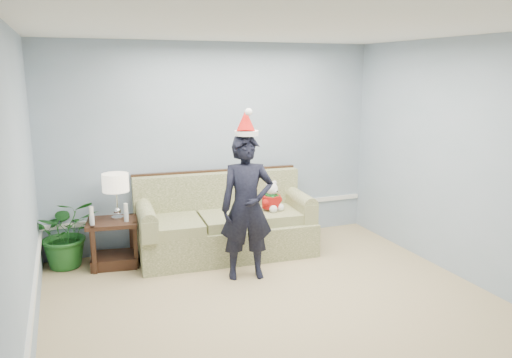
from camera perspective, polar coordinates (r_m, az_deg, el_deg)
The scene contains 10 objects.
room_shell at distance 4.41m, azimuth 4.73°, elevation -0.58°, with size 4.54×5.04×2.74m.
wainscot_trim at distance 5.43m, azimuth -12.45°, elevation -8.26°, with size 4.49×4.99×0.06m.
sofa at distance 6.50m, azimuth -3.59°, elevation -5.32°, with size 2.27×1.08×1.04m.
side_table at distance 6.35m, azimuth -15.95°, elevation -7.57°, with size 0.65×0.57×0.57m.
table_lamp at distance 6.19m, azimuth -15.75°, elevation -0.61°, with size 0.31×0.31×0.56m.
candle_pair at distance 6.11m, azimuth -16.44°, elevation -3.96°, with size 0.45×0.06×0.22m.
houseplant at distance 6.44m, azimuth -20.86°, elevation -5.75°, with size 0.77×0.66×0.85m, color #1D5920.
man at distance 5.61m, azimuth -1.06°, elevation -3.28°, with size 0.60×0.39×1.65m, color black.
santa_hat at distance 5.44m, azimuth -1.15°, elevation 6.39°, with size 0.34×0.36×0.31m.
teddy_bear at distance 6.49m, azimuth 1.79°, elevation -2.39°, with size 0.31×0.31×0.39m.
Camera 1 is at (-1.89, -3.87, 2.33)m, focal length 35.00 mm.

